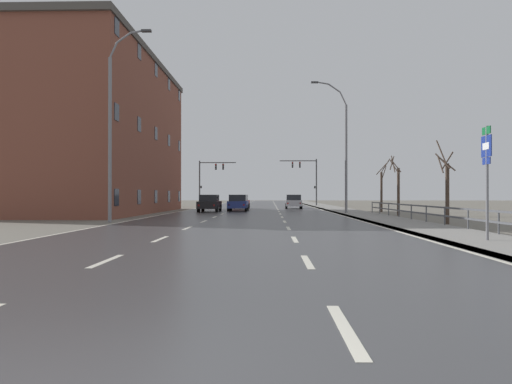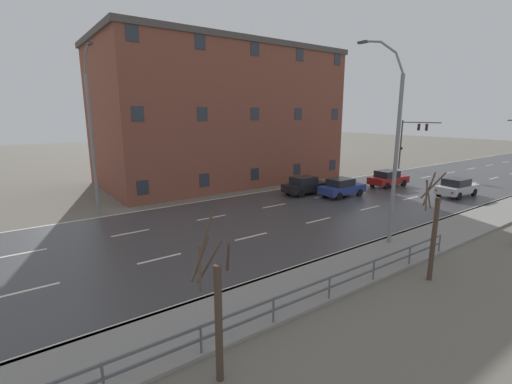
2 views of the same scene
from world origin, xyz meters
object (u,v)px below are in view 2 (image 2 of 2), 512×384
Objects in this scene: street_lamp_midground at (393,147)px; car_far_left at (305,185)px; traffic_signal_left at (410,136)px; brick_building at (220,115)px; car_distant at (388,178)px; car_near_left at (342,187)px; car_far_right at (457,187)px; street_lamp_left_bank at (92,137)px.

car_far_left is at bearing 157.22° from street_lamp_midground.
traffic_signal_left is 0.26× the size of brick_building.
car_far_left is 9.10m from car_distant.
car_near_left is at bearing -74.15° from traffic_signal_left.
car_near_left is 9.78m from car_far_right.
street_lamp_midground is at bearing -22.04° from car_far_left.
car_far_right is (11.61, 26.00, -4.57)m from street_lamp_left_bank.
traffic_signal_left is at bearing 98.42° from car_far_left.
car_far_left is at bearing 11.94° from brick_building.
street_lamp_midground reaches higher than car_distant.
street_lamp_midground is 2.60× the size of car_near_left.
street_lamp_left_bank is (-14.85, -11.33, 0.19)m from street_lamp_midground.
traffic_signal_left is 1.46× the size of car_distant.
car_near_left is (-8.89, 6.68, -4.39)m from street_lamp_midground.
car_far_left and car_far_right have the same top height.
car_near_left and car_distant have the same top height.
street_lamp_left_bank is 2.66× the size of car_far_left.
brick_building is (-21.97, 2.54, 1.53)m from street_lamp_midground.
street_lamp_left_bank is 2.67× the size of car_near_left.
car_distant is at bearing 123.93° from street_lamp_midground.
traffic_signal_left is 20.69m from car_far_left.
car_far_right is at bearing 55.12° from car_near_left.
street_lamp_midground is 0.45× the size of brick_building.
street_lamp_midground is 2.58× the size of car_far_right.
car_distant is at bearing 77.14° from street_lamp_left_bank.
street_lamp_left_bank is 2.65× the size of car_far_right.
street_lamp_midground is at bearing -52.90° from car_distant.
street_lamp_midground is 15.64m from car_far_right.
brick_building is (-7.87, -22.47, 2.52)m from traffic_signal_left.
car_far_right is 23.08m from brick_building.
street_lamp_midground is 13.09m from car_far_left.
brick_building reaches higher than street_lamp_midground.
car_distant and car_far_right have the same top height.
traffic_signal_left is 1.49× the size of car_far_left.
traffic_signal_left reaches higher than car_near_left.
street_lamp_left_bank is 19.52m from car_near_left.
car_distant is 17.94m from brick_building.
car_far_left is 3.12m from car_near_left.
brick_building reaches higher than car_distant.
traffic_signal_left is at bearing 116.61° from car_distant.
car_near_left is (5.96, 18.01, -4.57)m from street_lamp_left_bank.
street_lamp_left_bank is 0.46× the size of brick_building.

